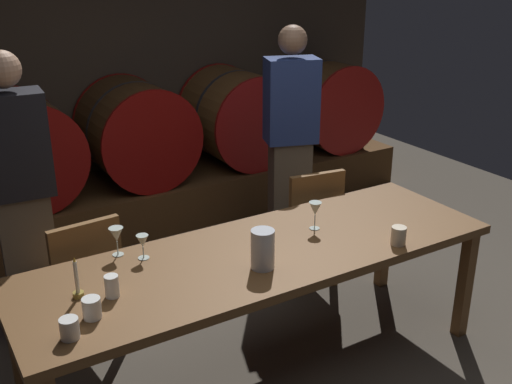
# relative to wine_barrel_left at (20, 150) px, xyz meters

# --- Properties ---
(ground_plane) EXTENTS (7.32, 7.32, 0.00)m
(ground_plane) POSITION_rel_wine_barrel_left_xyz_m (0.98, -2.39, -0.81)
(ground_plane) COLOR #4C443A
(back_wall) EXTENTS (5.63, 0.24, 2.90)m
(back_wall) POSITION_rel_wine_barrel_left_xyz_m (0.98, 0.55, 0.64)
(back_wall) COLOR #473A2D
(back_wall) RESTS_ON ground
(barrel_shelf) EXTENTS (5.07, 0.90, 0.38)m
(barrel_shelf) POSITION_rel_wine_barrel_left_xyz_m (0.98, 0.00, -0.62)
(barrel_shelf) COLOR brown
(barrel_shelf) RESTS_ON ground
(wine_barrel_left) EXTENTS (0.87, 0.80, 0.87)m
(wine_barrel_left) POSITION_rel_wine_barrel_left_xyz_m (0.00, 0.00, 0.00)
(wine_barrel_left) COLOR brown
(wine_barrel_left) RESTS_ON barrel_shelf
(wine_barrel_center) EXTENTS (0.87, 0.80, 0.87)m
(wine_barrel_center) POSITION_rel_wine_barrel_left_xyz_m (0.95, 0.00, 0.00)
(wine_barrel_center) COLOR #513319
(wine_barrel_center) RESTS_ON barrel_shelf
(wine_barrel_right) EXTENTS (0.87, 0.80, 0.87)m
(wine_barrel_right) POSITION_rel_wine_barrel_left_xyz_m (1.94, 0.00, 0.00)
(wine_barrel_right) COLOR brown
(wine_barrel_right) RESTS_ON barrel_shelf
(wine_barrel_far_right) EXTENTS (0.87, 0.80, 0.87)m
(wine_barrel_far_right) POSITION_rel_wine_barrel_left_xyz_m (2.95, 0.00, 0.00)
(wine_barrel_far_right) COLOR brown
(wine_barrel_far_right) RESTS_ON barrel_shelf
(dining_table) EXTENTS (2.63, 0.84, 0.75)m
(dining_table) POSITION_rel_wine_barrel_left_xyz_m (0.76, -2.34, -0.13)
(dining_table) COLOR brown
(dining_table) RESTS_ON ground
(chair_left) EXTENTS (0.43, 0.43, 0.88)m
(chair_left) POSITION_rel_wine_barrel_left_xyz_m (-0.04, -1.67, -0.32)
(chair_left) COLOR brown
(chair_left) RESTS_ON ground
(chair_right) EXTENTS (0.45, 0.45, 0.88)m
(chair_right) POSITION_rel_wine_barrel_left_xyz_m (1.54, -1.69, -0.32)
(chair_right) COLOR brown
(chair_right) RESTS_ON ground
(guest_left) EXTENTS (0.40, 0.27, 1.75)m
(guest_left) POSITION_rel_wine_barrel_left_xyz_m (-0.24, -1.29, 0.09)
(guest_left) COLOR brown
(guest_left) RESTS_ON ground
(guest_right) EXTENTS (0.44, 0.35, 1.76)m
(guest_right) POSITION_rel_wine_barrel_left_xyz_m (1.75, -1.15, 0.10)
(guest_right) COLOR brown
(guest_right) RESTS_ON ground
(candle_center) EXTENTS (0.05, 0.05, 0.21)m
(candle_center) POSITION_rel_wine_barrel_left_xyz_m (-0.21, -2.29, -0.00)
(candle_center) COLOR olive
(candle_center) RESTS_ON dining_table
(pitcher) EXTENTS (0.12, 0.12, 0.21)m
(pitcher) POSITION_rel_wine_barrel_left_xyz_m (0.67, -2.49, 0.04)
(pitcher) COLOR silver
(pitcher) RESTS_ON dining_table
(wine_glass_left) EXTENTS (0.08, 0.08, 0.16)m
(wine_glass_left) POSITION_rel_wine_barrel_left_xyz_m (0.09, -1.98, 0.06)
(wine_glass_left) COLOR silver
(wine_glass_left) RESTS_ON dining_table
(wine_glass_center) EXTENTS (0.06, 0.06, 0.13)m
(wine_glass_center) POSITION_rel_wine_barrel_left_xyz_m (0.19, -2.09, 0.03)
(wine_glass_center) COLOR silver
(wine_glass_center) RESTS_ON dining_table
(wine_glass_right) EXTENTS (0.07, 0.07, 0.16)m
(wine_glass_right) POSITION_rel_wine_barrel_left_xyz_m (1.17, -2.25, 0.06)
(wine_glass_right) COLOR silver
(wine_glass_right) RESTS_ON dining_table
(cup_far_left) EXTENTS (0.08, 0.08, 0.09)m
(cup_far_left) POSITION_rel_wine_barrel_left_xyz_m (-0.33, -2.59, -0.01)
(cup_far_left) COLOR white
(cup_far_left) RESTS_ON dining_table
(cup_center_left) EXTENTS (0.08, 0.08, 0.10)m
(cup_center_left) POSITION_rel_wine_barrel_left_xyz_m (-0.21, -2.49, -0.01)
(cup_center_left) COLOR white
(cup_center_left) RESTS_ON dining_table
(cup_center_right) EXTENTS (0.07, 0.07, 0.11)m
(cup_center_right) POSITION_rel_wine_barrel_left_xyz_m (-0.08, -2.37, -0.01)
(cup_center_right) COLOR white
(cup_center_right) RESTS_ON dining_table
(cup_far_right) EXTENTS (0.08, 0.08, 0.10)m
(cup_far_right) POSITION_rel_wine_barrel_left_xyz_m (1.44, -2.65, -0.01)
(cup_far_right) COLOR beige
(cup_far_right) RESTS_ON dining_table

